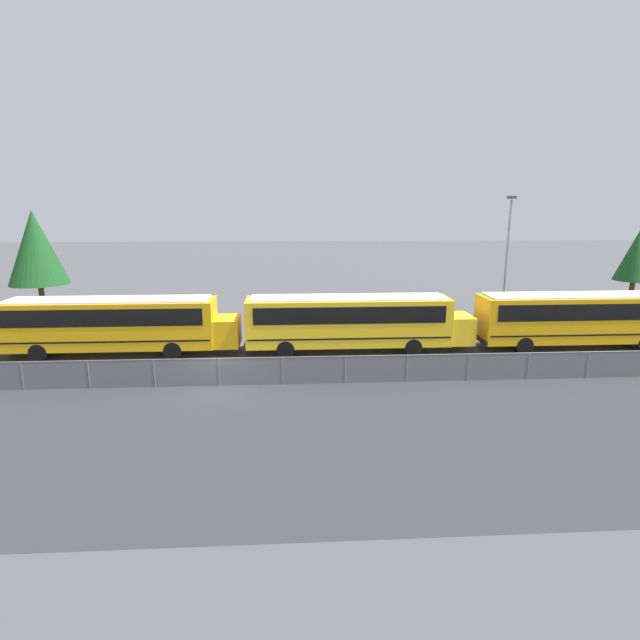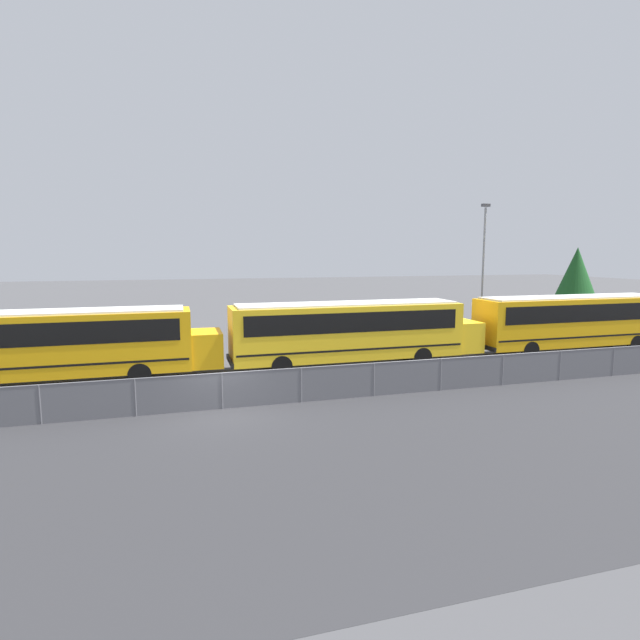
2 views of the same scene
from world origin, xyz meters
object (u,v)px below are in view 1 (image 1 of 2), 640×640
tree_1 (36,248)px  school_bus_3 (582,316)px  school_bus_1 (116,322)px  school_bus_2 (353,319)px  light_pole (507,257)px  tree_0 (636,256)px

tree_1 → school_bus_3: bearing=-19.5°
school_bus_1 → tree_1: size_ratio=1.64×
school_bus_1 → school_bus_2: (14.02, -0.14, 0.00)m
light_pole → school_bus_1: bearing=-166.6°
tree_1 → school_bus_1: bearing=-51.9°
light_pole → tree_0: size_ratio=1.44×
school_bus_2 → tree_1: bearing=150.9°
school_bus_1 → light_pole: (26.00, 6.19, 3.04)m
school_bus_2 → tree_0: (27.40, 14.17, 2.22)m
school_bus_3 → tree_0: 19.47m
school_bus_2 → tree_0: size_ratio=2.11×
school_bus_2 → light_pole: bearing=27.8°
light_pole → tree_0: (15.42, 7.84, -0.83)m
school_bus_1 → tree_0: 43.79m
school_bus_1 → school_bus_3: 28.26m
school_bus_2 → light_pole: size_ratio=1.47×
school_bus_1 → school_bus_2: bearing=-0.6°
light_pole → tree_0: 17.32m
school_bus_2 → light_pole: (11.98, 6.33, 3.04)m
school_bus_1 → light_pole: size_ratio=1.47×
light_pole → tree_1: light_pole is taller
school_bus_1 → school_bus_3: size_ratio=1.00×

